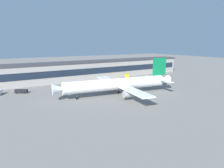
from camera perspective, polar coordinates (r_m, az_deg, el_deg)
The scene contains 5 objects.
ground_plane at distance 104.75m, azimuth 3.47°, elevation -2.84°, with size 600.00×600.00×0.00m, color slate.
terminal_building at distance 148.09m, azimuth -8.18°, elevation 3.86°, with size 175.70×15.50×13.04m.
airliner at distance 101.84m, azimuth 1.66°, elevation 0.01°, with size 63.04×54.12×17.89m.
belt_loader at distance 116.43m, azimuth -24.11°, elevation -1.80°, with size 6.47×5.13×1.95m.
fuel_truck at distance 149.43m, azimuth 4.26°, elevation 2.20°, with size 7.18×8.45×3.35m.
Camera 1 is at (-58.86, -82.70, 25.86)m, focal length 32.51 mm.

